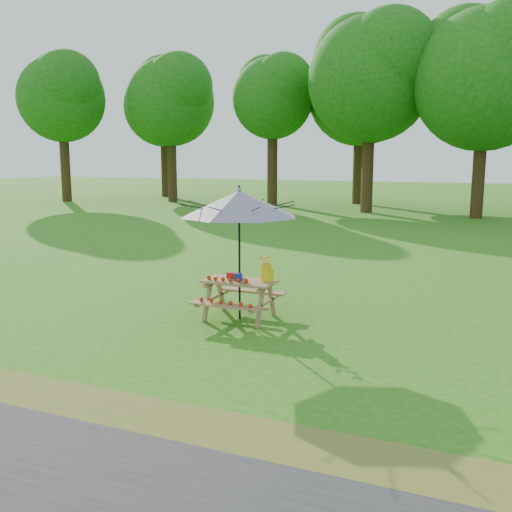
% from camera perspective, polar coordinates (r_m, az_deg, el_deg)
% --- Properties ---
extents(ground, '(120.00, 120.00, 0.00)m').
position_cam_1_polar(ground, '(7.89, 16.65, -10.59)').
color(ground, '#297215').
rests_on(ground, ground).
extents(drygrass_strip, '(120.00, 1.20, 0.01)m').
position_cam_1_polar(drygrass_strip, '(5.36, 13.05, -20.59)').
color(drygrass_strip, olive).
rests_on(drygrass_strip, ground).
extents(treeline, '(60.00, 12.00, 16.00)m').
position_cam_1_polar(treeline, '(29.87, 22.49, 19.29)').
color(treeline, '#0F5C10').
rests_on(treeline, ground).
extents(picnic_table, '(1.20, 1.32, 0.67)m').
position_cam_1_polar(picnic_table, '(9.65, -1.66, -4.41)').
color(picnic_table, '#966B44').
rests_on(picnic_table, ground).
extents(patio_umbrella, '(2.06, 2.06, 2.25)m').
position_cam_1_polar(patio_umbrella, '(9.39, -1.69, 5.23)').
color(patio_umbrella, black).
rests_on(patio_umbrella, ground).
extents(produce_bins, '(0.33, 0.34, 0.13)m').
position_cam_1_polar(produce_bins, '(9.63, -1.99, -2.03)').
color(produce_bins, red).
rests_on(produce_bins, picnic_table).
extents(tomatoes_row, '(0.77, 0.13, 0.07)m').
position_cam_1_polar(tomatoes_row, '(9.47, -2.94, -2.35)').
color(tomatoes_row, red).
rests_on(tomatoes_row, picnic_table).
extents(flower_bucket, '(0.31, 0.27, 0.48)m').
position_cam_1_polar(flower_bucket, '(9.46, 1.15, -0.97)').
color(flower_bucket, yellow).
rests_on(flower_bucket, picnic_table).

